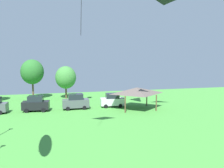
% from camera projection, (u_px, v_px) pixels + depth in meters
% --- Properties ---
extents(kite_flying_2, '(3.03, 2.35, 0.64)m').
position_uv_depth(kite_flying_2, '(163.00, 12.00, 33.74)').
color(kite_flying_2, black).
extents(parked_car_second_from_left, '(4.28, 2.39, 2.49)m').
position_uv_depth(parked_car_second_from_left, '(36.00, 104.00, 37.67)').
color(parked_car_second_from_left, black).
rests_on(parked_car_second_from_left, ground).
extents(parked_car_third_from_left, '(4.34, 2.05, 2.55)m').
position_uv_depth(parked_car_third_from_left, '(76.00, 102.00, 39.14)').
color(parked_car_third_from_left, '#4C5156').
rests_on(parked_car_third_from_left, ground).
extents(parked_car_rightmost_in_row, '(4.17, 2.16, 2.36)m').
position_uv_depth(parked_car_rightmost_in_row, '(112.00, 100.00, 40.82)').
color(parked_car_rightmost_in_row, silver).
rests_on(parked_car_rightmost_in_row, ground).
extents(park_pavilion, '(6.70, 5.33, 3.60)m').
position_uv_depth(park_pavilion, '(137.00, 91.00, 39.04)').
color(park_pavilion, brown).
rests_on(park_pavilion, ground).
extents(treeline_tree_2, '(4.53, 4.53, 8.02)m').
position_uv_depth(treeline_tree_2, '(32.00, 72.00, 47.47)').
color(treeline_tree_2, brown).
rests_on(treeline_tree_2, ground).
extents(treeline_tree_3, '(4.20, 4.20, 6.63)m').
position_uv_depth(treeline_tree_3, '(66.00, 78.00, 48.40)').
color(treeline_tree_3, brown).
rests_on(treeline_tree_3, ground).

